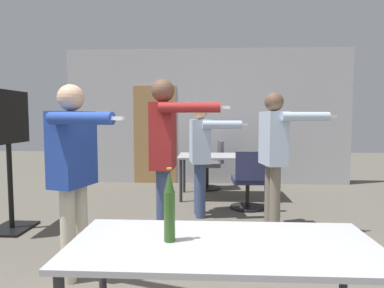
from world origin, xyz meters
name	(u,v)px	position (x,y,z in m)	size (l,w,h in m)	color
back_wall	(206,117)	(-0.03, 5.69, 1.39)	(5.90, 0.12, 2.80)	#BCBCC1
conference_table_near	(223,256)	(0.13, 0.27, 0.66)	(1.63, 0.74, 0.74)	#A8A8AD
conference_table_far	(226,159)	(0.33, 4.39, 0.67)	(1.62, 0.84, 0.74)	#A8A8AD
tv_screen	(8,146)	(-2.40, 2.54, 1.05)	(0.44, 0.90, 1.73)	black
person_near_casual	(201,150)	(-0.07, 3.27, 0.94)	(0.81, 0.66, 1.58)	#3D4C75
person_right_polo	(74,162)	(-1.10, 1.33, 1.02)	(0.72, 0.73, 1.68)	beige
person_far_watching	(274,148)	(0.84, 2.68, 1.03)	(0.84, 0.62, 1.70)	slate
person_left_plaid	(165,146)	(-0.41, 2.03, 1.10)	(0.79, 0.62, 1.79)	#3D4C75
office_chair_mid_tucked	(211,166)	(0.08, 5.10, 0.44)	(0.57, 0.52, 0.94)	black
office_chair_far_left	(248,183)	(0.64, 3.62, 0.42)	(0.52, 0.56, 0.90)	black
beer_bottle	(169,207)	(-0.16, 0.28, 0.93)	(0.06, 0.06, 0.40)	#2D511E
drink_cup	(204,152)	(-0.04, 4.50, 0.79)	(0.08, 0.08, 0.10)	silver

